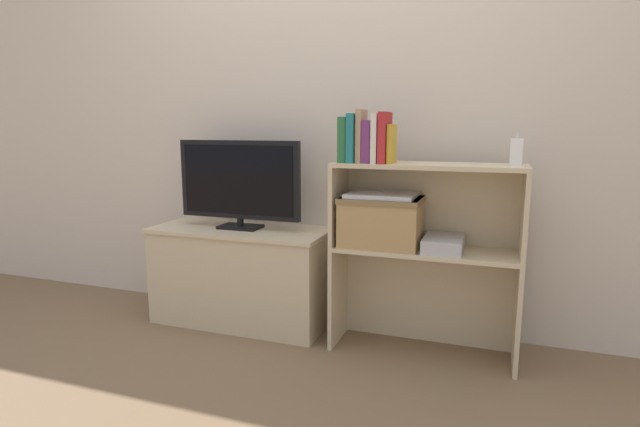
% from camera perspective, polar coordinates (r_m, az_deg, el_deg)
% --- Properties ---
extents(ground_plane, '(16.00, 16.00, 0.00)m').
position_cam_1_polar(ground_plane, '(2.52, -1.15, -15.09)').
color(ground_plane, brown).
extents(wall_back, '(10.00, 0.05, 2.40)m').
position_cam_1_polar(wall_back, '(2.69, 2.09, 12.80)').
color(wall_back, beige).
rests_on(wall_back, ground_plane).
extents(tv_stand, '(0.96, 0.42, 0.53)m').
position_cam_1_polar(tv_stand, '(2.78, -8.93, -6.96)').
color(tv_stand, '#CCB793').
rests_on(tv_stand, ground_plane).
extents(tv, '(0.69, 0.14, 0.47)m').
position_cam_1_polar(tv, '(2.68, -9.24, 3.59)').
color(tv, black).
rests_on(tv, tv_stand).
extents(bookshelf_lower_tier, '(0.85, 0.29, 0.51)m').
position_cam_1_polar(bookshelf_lower_tier, '(2.47, 11.92, -7.94)').
color(bookshelf_lower_tier, '#CCB793').
rests_on(bookshelf_lower_tier, ground_plane).
extents(bookshelf_upper_tier, '(0.85, 0.29, 0.39)m').
position_cam_1_polar(bookshelf_upper_tier, '(2.37, 12.29, 2.32)').
color(bookshelf_upper_tier, '#CCB793').
rests_on(bookshelf_upper_tier, bookshelf_lower_tier).
extents(book_forest, '(0.04, 0.12, 0.21)m').
position_cam_1_polar(book_forest, '(2.34, 2.85, 8.42)').
color(book_forest, '#286638').
rests_on(book_forest, bookshelf_upper_tier).
extents(book_teal, '(0.03, 0.15, 0.22)m').
position_cam_1_polar(book_teal, '(2.32, 3.88, 8.58)').
color(book_teal, '#1E7075').
rests_on(book_teal, bookshelf_upper_tier).
extents(book_tan, '(0.03, 0.12, 0.24)m').
position_cam_1_polar(book_tan, '(2.31, 4.73, 8.80)').
color(book_tan, tan).
rests_on(book_tan, bookshelf_upper_tier).
extents(book_plum, '(0.04, 0.13, 0.19)m').
position_cam_1_polar(book_plum, '(2.31, 5.57, 8.17)').
color(book_plum, '#6B2D66').
rests_on(book_plum, bookshelf_upper_tier).
extents(book_ivory, '(0.03, 0.14, 0.22)m').
position_cam_1_polar(book_ivory, '(2.30, 6.50, 8.52)').
color(book_ivory, silver).
rests_on(book_ivory, bookshelf_upper_tier).
extents(book_crimson, '(0.03, 0.15, 0.23)m').
position_cam_1_polar(book_crimson, '(2.29, 7.43, 8.58)').
color(book_crimson, '#B22328').
rests_on(book_crimson, bookshelf_upper_tier).
extents(book_mustard, '(0.02, 0.12, 0.17)m').
position_cam_1_polar(book_mustard, '(2.28, 8.20, 7.89)').
color(book_mustard, gold).
rests_on(book_mustard, bookshelf_upper_tier).
extents(baby_monitor, '(0.05, 0.04, 0.14)m').
position_cam_1_polar(baby_monitor, '(2.28, 21.52, 6.56)').
color(baby_monitor, white).
rests_on(baby_monitor, bookshelf_upper_tier).
extents(storage_basket_left, '(0.37, 0.26, 0.23)m').
position_cam_1_polar(storage_basket_left, '(2.36, 7.02, -0.67)').
color(storage_basket_left, tan).
rests_on(storage_basket_left, bookshelf_lower_tier).
extents(laptop, '(0.31, 0.24, 0.02)m').
position_cam_1_polar(laptop, '(2.34, 7.08, 2.12)').
color(laptop, '#BCBCC1').
rests_on(laptop, storage_basket_left).
extents(magazine_stack, '(0.17, 0.25, 0.06)m').
position_cam_1_polar(magazine_stack, '(2.34, 13.94, -3.37)').
color(magazine_stack, '#B2B2B7').
rests_on(magazine_stack, bookshelf_lower_tier).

